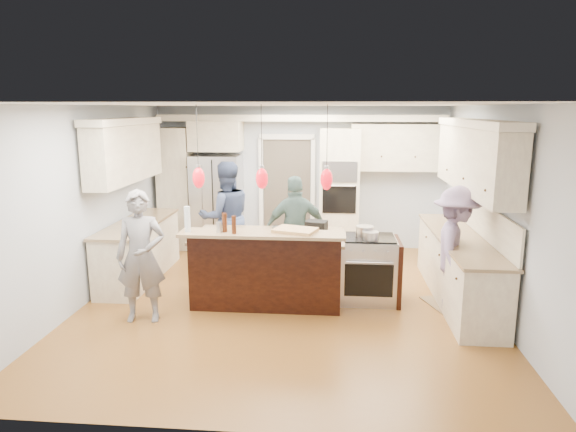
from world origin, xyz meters
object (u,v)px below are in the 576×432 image
(kitchen_island, at_px, (269,266))
(person_far_left, at_px, (226,217))
(island_range, at_px, (370,269))
(person_bar_end, at_px, (141,257))
(refrigerator, at_px, (217,203))

(kitchen_island, height_order, person_far_left, person_far_left)
(island_range, height_order, person_far_left, person_far_left)
(island_range, xyz_separation_m, person_far_left, (-2.26, 1.14, 0.46))
(person_bar_end, xyz_separation_m, person_far_left, (0.64, 2.08, 0.07))
(refrigerator, distance_m, kitchen_island, 2.91)
(kitchen_island, xyz_separation_m, person_far_left, (-0.85, 1.22, 0.43))
(island_range, height_order, person_bar_end, person_bar_end)
(refrigerator, relative_size, person_far_left, 0.99)
(person_bar_end, bearing_deg, kitchen_island, 22.32)
(kitchen_island, bearing_deg, refrigerator, 116.91)
(person_far_left, bearing_deg, refrigerator, -95.72)
(island_range, relative_size, person_bar_end, 0.55)
(refrigerator, xyz_separation_m, kitchen_island, (1.30, -2.57, -0.41))
(island_range, distance_m, person_bar_end, 3.08)
(kitchen_island, height_order, person_bar_end, person_bar_end)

